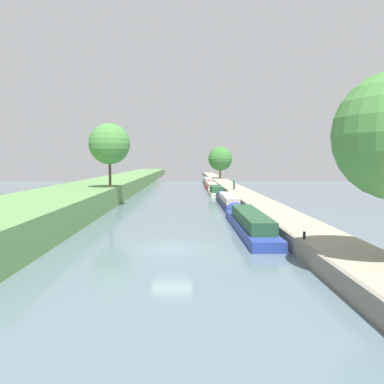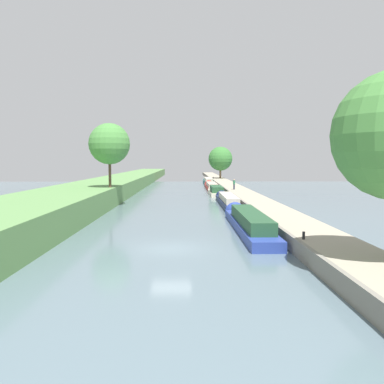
{
  "view_description": "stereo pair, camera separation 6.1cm",
  "coord_description": "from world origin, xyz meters",
  "px_view_note": "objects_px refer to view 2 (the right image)",
  "views": [
    {
      "loc": [
        0.9,
        -24.45,
        5.49
      ],
      "look_at": [
        1.75,
        32.35,
        1.0
      ],
      "focal_mm": 37.19,
      "sensor_mm": 36.0,
      "label": 1
    },
    {
      "loc": [
        0.96,
        -24.46,
        5.49
      ],
      "look_at": [
        1.75,
        32.35,
        1.0
      ],
      "focal_mm": 37.19,
      "sensor_mm": 36.0,
      "label": 2
    }
  ],
  "objects_px": {
    "person_walking": "(234,184)",
    "mooring_bollard_far": "(213,178)",
    "narrowboat_navy": "(227,200)",
    "mooring_bollard_near": "(304,235)",
    "narrowboat_red": "(211,186)",
    "narrowboat_blue": "(248,222)",
    "narrowboat_cream": "(216,191)",
    "narrowboat_teal": "(208,181)"
  },
  "relations": [
    {
      "from": "narrowboat_cream",
      "to": "person_walking",
      "type": "bearing_deg",
      "value": -29.44
    },
    {
      "from": "narrowboat_cream",
      "to": "narrowboat_teal",
      "type": "distance_m",
      "value": 29.23
    },
    {
      "from": "narrowboat_blue",
      "to": "mooring_bollard_far",
      "type": "bearing_deg",
      "value": 88.42
    },
    {
      "from": "narrowboat_cream",
      "to": "mooring_bollard_far",
      "type": "xyz_separation_m",
      "value": [
        2.04,
        36.22,
        0.59
      ]
    },
    {
      "from": "narrowboat_cream",
      "to": "narrowboat_teal",
      "type": "bearing_deg",
      "value": 89.38
    },
    {
      "from": "person_walking",
      "to": "mooring_bollard_near",
      "type": "bearing_deg",
      "value": -91.06
    },
    {
      "from": "narrowboat_navy",
      "to": "person_walking",
      "type": "height_order",
      "value": "person_walking"
    },
    {
      "from": "person_walking",
      "to": "mooring_bollard_far",
      "type": "bearing_deg",
      "value": 91.12
    },
    {
      "from": "narrowboat_navy",
      "to": "narrowboat_blue",
      "type": "bearing_deg",
      "value": -90.68
    },
    {
      "from": "person_walking",
      "to": "mooring_bollard_near",
      "type": "height_order",
      "value": "person_walking"
    },
    {
      "from": "narrowboat_blue",
      "to": "narrowboat_cream",
      "type": "bearing_deg",
      "value": 90.22
    },
    {
      "from": "narrowboat_red",
      "to": "mooring_bollard_far",
      "type": "xyz_separation_m",
      "value": [
        1.92,
        22.24,
        0.67
      ]
    },
    {
      "from": "mooring_bollard_near",
      "to": "mooring_bollard_far",
      "type": "bearing_deg",
      "value": 90.0
    },
    {
      "from": "narrowboat_navy",
      "to": "narrowboat_red",
      "type": "bearing_deg",
      "value": 90.44
    },
    {
      "from": "narrowboat_cream",
      "to": "mooring_bollard_near",
      "type": "relative_size",
      "value": 24.0
    },
    {
      "from": "narrowboat_cream",
      "to": "mooring_bollard_near",
      "type": "bearing_deg",
      "value": -87.19
    },
    {
      "from": "narrowboat_teal",
      "to": "mooring_bollard_near",
      "type": "relative_size",
      "value": 32.18
    },
    {
      "from": "narrowboat_teal",
      "to": "mooring_bollard_near",
      "type": "height_order",
      "value": "narrowboat_teal"
    },
    {
      "from": "narrowboat_cream",
      "to": "person_walking",
      "type": "xyz_separation_m",
      "value": [
        2.77,
        -1.57,
        1.24
      ]
    },
    {
      "from": "narrowboat_blue",
      "to": "mooring_bollard_far",
      "type": "xyz_separation_m",
      "value": [
        1.91,
        68.97,
        0.52
      ]
    },
    {
      "from": "narrowboat_cream",
      "to": "narrowboat_navy",
      "type": "bearing_deg",
      "value": -88.68
    },
    {
      "from": "narrowboat_navy",
      "to": "mooring_bollard_near",
      "type": "distance_m",
      "value": 26.71
    },
    {
      "from": "narrowboat_navy",
      "to": "narrowboat_teal",
      "type": "height_order",
      "value": "narrowboat_teal"
    },
    {
      "from": "narrowboat_cream",
      "to": "person_walking",
      "type": "relative_size",
      "value": 6.51
    },
    {
      "from": "narrowboat_cream",
      "to": "narrowboat_red",
      "type": "xyz_separation_m",
      "value": [
        0.12,
        13.98,
        -0.08
      ]
    },
    {
      "from": "narrowboat_blue",
      "to": "person_walking",
      "type": "height_order",
      "value": "person_walking"
    },
    {
      "from": "narrowboat_navy",
      "to": "person_walking",
      "type": "relative_size",
      "value": 9.57
    },
    {
      "from": "narrowboat_teal",
      "to": "mooring_bollard_far",
      "type": "bearing_deg",
      "value": 76.2
    },
    {
      "from": "narrowboat_teal",
      "to": "narrowboat_blue",
      "type": "bearing_deg",
      "value": -90.18
    },
    {
      "from": "narrowboat_red",
      "to": "mooring_bollard_far",
      "type": "distance_m",
      "value": 22.33
    },
    {
      "from": "narrowboat_red",
      "to": "narrowboat_cream",
      "type": "bearing_deg",
      "value": -90.5
    },
    {
      "from": "narrowboat_teal",
      "to": "mooring_bollard_near",
      "type": "distance_m",
      "value": 70.68
    },
    {
      "from": "narrowboat_red",
      "to": "mooring_bollard_near",
      "type": "relative_size",
      "value": 37.57
    },
    {
      "from": "person_walking",
      "to": "mooring_bollard_far",
      "type": "distance_m",
      "value": 37.8
    },
    {
      "from": "narrowboat_teal",
      "to": "person_walking",
      "type": "xyz_separation_m",
      "value": [
        2.46,
        -30.79,
        1.19
      ]
    },
    {
      "from": "narrowboat_red",
      "to": "narrowboat_teal",
      "type": "distance_m",
      "value": 15.24
    },
    {
      "from": "narrowboat_blue",
      "to": "narrowboat_navy",
      "type": "relative_size",
      "value": 1.05
    },
    {
      "from": "narrowboat_teal",
      "to": "mooring_bollard_near",
      "type": "xyz_separation_m",
      "value": [
        1.72,
        -70.65,
        0.54
      ]
    },
    {
      "from": "narrowboat_blue",
      "to": "narrowboat_navy",
      "type": "distance_m",
      "value": 17.97
    },
    {
      "from": "narrowboat_teal",
      "to": "person_walking",
      "type": "distance_m",
      "value": 30.91
    },
    {
      "from": "narrowboat_red",
      "to": "narrowboat_blue",
      "type": "bearing_deg",
      "value": -89.99
    },
    {
      "from": "narrowboat_teal",
      "to": "mooring_bollard_near",
      "type": "bearing_deg",
      "value": -88.61
    }
  ]
}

